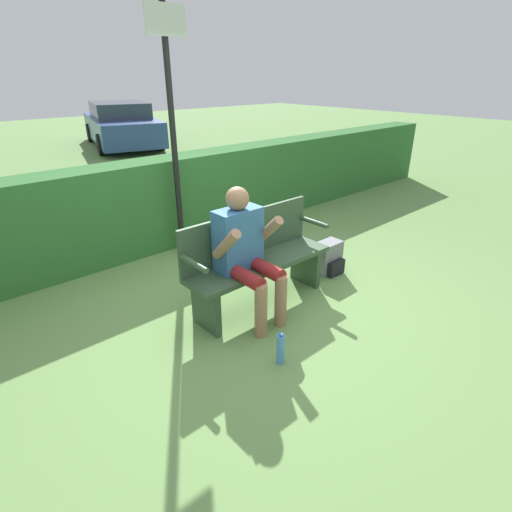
{
  "coord_description": "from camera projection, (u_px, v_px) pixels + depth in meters",
  "views": [
    {
      "loc": [
        -2.33,
        -2.56,
        2.12
      ],
      "look_at": [
        -0.15,
        -0.1,
        0.6
      ],
      "focal_mm": 28.0,
      "sensor_mm": 36.0,
      "label": 1
    }
  ],
  "objects": [
    {
      "name": "signpost",
      "position": [
        172.0,
        119.0,
        4.49
      ],
      "size": [
        0.47,
        0.09,
        2.81
      ],
      "color": "black",
      "rests_on": "ground"
    },
    {
      "name": "parked_car",
      "position": [
        122.0,
        125.0,
        12.26
      ],
      "size": [
        2.74,
        4.54,
        1.29
      ],
      "rotation": [
        0.0,
        0.0,
        1.31
      ],
      "color": "#2D4784",
      "rests_on": "ground"
    },
    {
      "name": "hedge_back",
      "position": [
        157.0,
        204.0,
        5.15
      ],
      "size": [
        12.0,
        0.48,
        1.14
      ],
      "color": "#2D662D",
      "rests_on": "ground"
    },
    {
      "name": "backpack",
      "position": [
        329.0,
        258.0,
        4.58
      ],
      "size": [
        0.32,
        0.26,
        0.37
      ],
      "color": "slate",
      "rests_on": "ground"
    },
    {
      "name": "park_bench",
      "position": [
        256.0,
        259.0,
        3.88
      ],
      "size": [
        1.55,
        0.42,
        0.92
      ],
      "color": "#334C33",
      "rests_on": "ground"
    },
    {
      "name": "water_bottle",
      "position": [
        281.0,
        349.0,
        3.16
      ],
      "size": [
        0.07,
        0.07,
        0.27
      ],
      "color": "#4C8CCC",
      "rests_on": "ground"
    },
    {
      "name": "person_seated",
      "position": [
        245.0,
        249.0,
        3.56
      ],
      "size": [
        0.57,
        0.61,
        1.23
      ],
      "color": "#336699",
      "rests_on": "ground"
    },
    {
      "name": "ground_plane",
      "position": [
        261.0,
        303.0,
        4.03
      ],
      "size": [
        40.0,
        40.0,
        0.0
      ],
      "primitive_type": "plane",
      "color": "#668E4C"
    }
  ]
}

